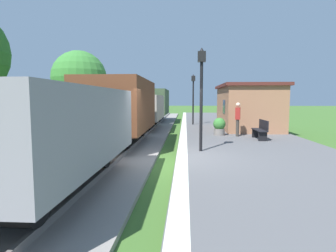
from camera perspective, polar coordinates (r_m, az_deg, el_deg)
name	(u,v)px	position (r m, az deg, el deg)	size (l,w,h in m)	color
ground_plane	(170,164)	(9.40, 0.40, -7.68)	(160.00, 160.00, 0.00)	#3D6628
platform_slab	(269,162)	(9.74, 19.70, -6.79)	(6.00, 60.00, 0.25)	#565659
platform_edge_stripe	(182,157)	(9.33, 2.87, -6.19)	(0.36, 60.00, 0.01)	silver
track_ballast	(99,161)	(9.81, -13.85, -6.92)	(3.80, 60.00, 0.12)	gray
rail_near	(120,158)	(9.59, -9.73, -6.33)	(0.07, 60.00, 0.14)	slate
rail_far	(78,157)	(10.02, -17.82, -6.01)	(0.07, 60.00, 0.14)	slate
freight_train	(135,109)	(16.28, -6.74, 3.39)	(2.50, 26.00, 2.72)	gray
station_hut	(247,107)	(18.45, 15.77, 3.78)	(3.50, 5.80, 2.78)	#9E6B4C
bench_near_hut	(261,129)	(13.93, 18.28, -0.63)	(0.42, 1.50, 0.91)	black
bench_down_platform	(230,117)	(23.16, 12.36, 1.86)	(0.42, 1.50, 0.91)	black
person_waiting	(238,118)	(14.70, 13.91, 1.60)	(0.32, 0.42, 1.71)	#38332D
potted_planter	(219,126)	(14.94, 10.34, -0.04)	(0.64, 0.64, 0.92)	slate
lamp_post_near	(201,80)	(10.24, 6.78, 9.15)	(0.28, 0.28, 3.70)	black
lamp_post_far	(193,90)	(20.98, 5.12, 7.28)	(0.28, 0.28, 3.70)	black
tree_trackside_far	(79,78)	(20.49, -17.51, 9.21)	(3.70, 3.70, 5.41)	#4C3823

